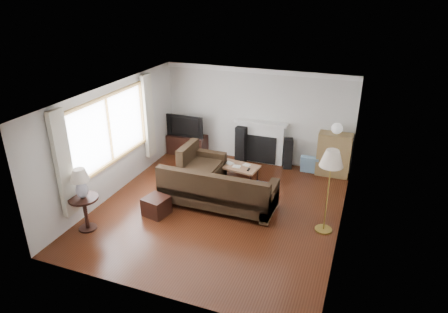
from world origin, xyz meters
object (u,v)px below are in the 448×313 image
at_px(bookshelf, 334,155).
at_px(sectional_sofa, 218,188).
at_px(tv_stand, 187,144).
at_px(coffee_table, 237,173).
at_px(floor_lamp, 328,192).
at_px(side_table, 86,213).

relative_size(bookshelf, sectional_sofa, 0.41).
distance_m(tv_stand, coffee_table, 2.15).
bearing_deg(sectional_sofa, floor_lamp, -3.20).
xyz_separation_m(bookshelf, side_table, (-4.22, -4.16, -0.20)).
bearing_deg(coffee_table, floor_lamp, -24.60).
relative_size(tv_stand, side_table, 1.54).
height_order(sectional_sofa, side_table, sectional_sofa).
bearing_deg(side_table, bookshelf, 44.61).
height_order(tv_stand, floor_lamp, floor_lamp).
height_order(coffee_table, floor_lamp, floor_lamp).
bearing_deg(tv_stand, sectional_sofa, -51.95).
xyz_separation_m(sectional_sofa, floor_lamp, (2.28, -0.13, 0.42)).
distance_m(tv_stand, sectional_sofa, 3.03).
height_order(sectional_sofa, coffee_table, sectional_sofa).
height_order(tv_stand, sectional_sofa, sectional_sofa).
distance_m(sectional_sofa, floor_lamp, 2.32).
relative_size(floor_lamp, side_table, 2.42).
bearing_deg(sectional_sofa, coffee_table, 90.21).
distance_m(bookshelf, side_table, 5.93).
bearing_deg(floor_lamp, tv_stand, 148.79).
xyz_separation_m(tv_stand, coffee_table, (1.86, -1.08, -0.07)).
relative_size(sectional_sofa, side_table, 3.77).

